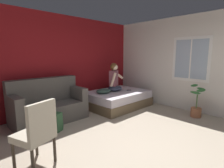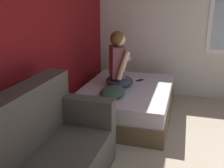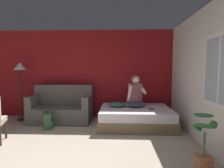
# 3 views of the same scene
# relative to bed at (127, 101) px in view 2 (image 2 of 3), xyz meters

# --- Properties ---
(wall_back_accent) EXTENTS (10.47, 0.16, 2.70)m
(wall_back_accent) POSITION_rel_bed_xyz_m (-1.55, 0.92, 1.11)
(wall_back_accent) COLOR maroon
(wall_back_accent) RESTS_ON ground
(bed) EXTENTS (1.89, 1.40, 0.48)m
(bed) POSITION_rel_bed_xyz_m (0.00, 0.00, 0.00)
(bed) COLOR brown
(bed) RESTS_ON ground
(couch) EXTENTS (1.70, 0.83, 1.04)m
(couch) POSITION_rel_bed_xyz_m (-2.09, 0.32, 0.16)
(couch) COLOR #514C47
(couch) RESTS_ON ground
(person_seated) EXTENTS (0.66, 0.63, 0.88)m
(person_seated) POSITION_rel_bed_xyz_m (0.01, 0.14, 0.60)
(person_seated) COLOR #383D51
(person_seated) RESTS_ON bed
(throw_pillow) EXTENTS (0.48, 0.36, 0.14)m
(throw_pillow) POSITION_rel_bed_xyz_m (-0.49, 0.09, 0.31)
(throw_pillow) COLOR #385147
(throw_pillow) RESTS_ON bed
(cell_phone) EXTENTS (0.16, 0.13, 0.01)m
(cell_phone) POSITION_rel_bed_xyz_m (0.39, -0.14, 0.25)
(cell_phone) COLOR black
(cell_phone) RESTS_ON bed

